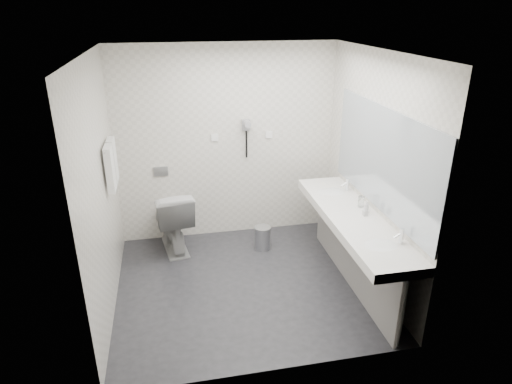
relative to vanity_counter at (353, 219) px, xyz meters
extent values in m
plane|color=#27272B|center=(-1.12, 0.20, -0.80)|extent=(2.80, 2.80, 0.00)
plane|color=white|center=(-1.12, 0.20, 1.70)|extent=(2.80, 2.80, 0.00)
plane|color=silver|center=(-1.12, 1.50, 0.45)|extent=(2.80, 0.00, 2.80)
plane|color=silver|center=(-1.12, -1.10, 0.45)|extent=(2.80, 0.00, 2.80)
plane|color=silver|center=(-2.52, 0.20, 0.45)|extent=(0.00, 2.60, 2.60)
plane|color=silver|center=(0.27, 0.20, 0.45)|extent=(0.00, 2.60, 2.60)
cube|color=white|center=(0.00, 0.00, 0.00)|extent=(0.55, 2.20, 0.10)
cube|color=gray|center=(0.02, 0.00, -0.42)|extent=(0.03, 2.15, 0.75)
cylinder|color=silver|center=(0.05, -1.04, -0.42)|extent=(0.06, 0.06, 0.75)
cylinder|color=silver|center=(0.05, 1.04, -0.42)|extent=(0.06, 0.06, 0.75)
cube|color=#B2BCC6|center=(0.26, 0.00, 0.65)|extent=(0.02, 2.20, 1.05)
ellipsoid|color=white|center=(0.00, -0.65, 0.04)|extent=(0.40, 0.31, 0.05)
ellipsoid|color=white|center=(0.00, 0.65, 0.04)|extent=(0.40, 0.31, 0.05)
cylinder|color=silver|center=(0.19, -0.65, 0.12)|extent=(0.04, 0.04, 0.15)
cylinder|color=silver|center=(0.19, 0.65, 0.12)|extent=(0.04, 0.04, 0.15)
imported|color=silver|center=(0.11, -0.04, 0.10)|extent=(0.05, 0.05, 0.09)
imported|color=silver|center=(0.16, 0.03, 0.12)|extent=(0.06, 0.06, 0.14)
cylinder|color=silver|center=(0.16, 0.18, 0.11)|extent=(0.07, 0.07, 0.12)
imported|color=white|center=(-1.88, 1.19, -0.39)|extent=(0.57, 0.87, 0.82)
cube|color=#B2B5BA|center=(-1.98, 1.49, 0.15)|extent=(0.18, 0.02, 0.12)
cylinder|color=#B2B5BA|center=(-0.77, 0.95, -0.65)|extent=(0.23, 0.23, 0.29)
cylinder|color=#B2B5BA|center=(-0.77, 0.95, -0.50)|extent=(0.21, 0.21, 0.02)
cylinder|color=silver|center=(-2.47, 0.75, 0.75)|extent=(0.02, 0.62, 0.02)
cube|color=white|center=(-2.46, 0.61, 0.53)|extent=(0.07, 0.24, 0.48)
cube|color=white|center=(-2.46, 0.89, 0.53)|extent=(0.07, 0.24, 0.48)
cube|color=#96959A|center=(-0.88, 1.47, 0.70)|extent=(0.10, 0.04, 0.14)
cylinder|color=#96959A|center=(-0.88, 1.40, 0.73)|extent=(0.08, 0.14, 0.08)
cylinder|color=black|center=(-0.88, 1.46, 0.45)|extent=(0.02, 0.02, 0.35)
cube|color=white|center=(-1.27, 1.49, 0.55)|extent=(0.09, 0.02, 0.09)
cube|color=white|center=(-0.57, 1.49, 0.55)|extent=(0.09, 0.02, 0.09)
camera|label=1|loc=(-1.85, -3.94, 2.09)|focal=31.22mm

